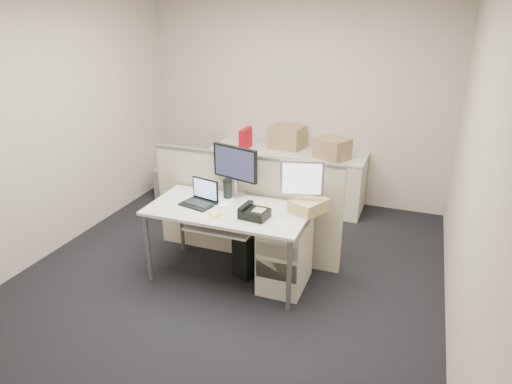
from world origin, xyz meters
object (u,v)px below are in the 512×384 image
at_px(desk, 228,215).
at_px(desk_phone, 254,214).
at_px(monitor_main, 235,171).
at_px(laptop, 198,194).

relative_size(desk, desk_phone, 6.17).
relative_size(desk, monitor_main, 2.94).
height_order(laptop, desk_phone, laptop).
height_order(monitor_main, desk_phone, monitor_main).
height_order(desk, laptop, laptop).
bearing_deg(laptop, monitor_main, 67.82).
bearing_deg(laptop, desk_phone, 5.97).
height_order(desk, monitor_main, monitor_main).
bearing_deg(desk_phone, laptop, 179.00).
distance_m(monitor_main, desk_phone, 0.59).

